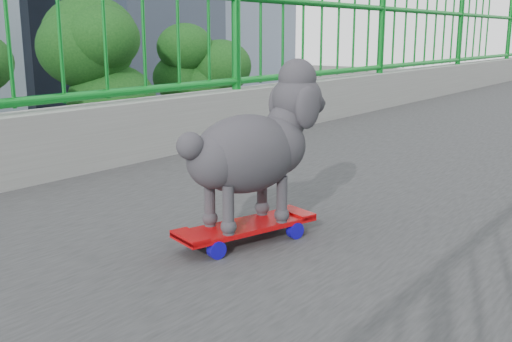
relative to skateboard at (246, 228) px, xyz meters
name	(u,v)px	position (x,y,z in m)	size (l,w,h in m)	color
railing	(160,223)	(0.13, -0.48, 0.17)	(3.00, 24.00, 1.42)	gray
skateboard	(246,228)	(0.00, 0.00, 0.00)	(0.26, 0.48, 0.06)	red
poodle	(254,145)	(0.01, 0.03, 0.26)	(0.32, 0.53, 0.45)	#2E2C31
car_4	(67,212)	(-18.67, 12.18, -6.32)	(1.73, 4.29, 1.46)	red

